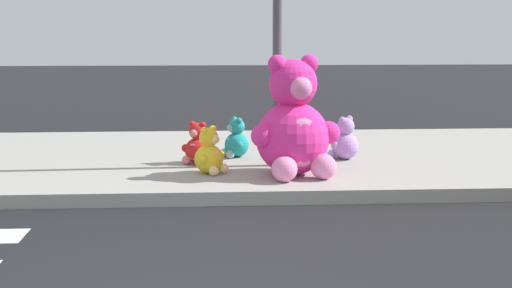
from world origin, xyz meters
The scene contains 7 objects.
sidewalk centered at (0.00, 5.20, 0.07)m, with size 28.00×4.40×0.15m, color #9E9B93.
sign_pole centered at (1.00, 4.40, 1.85)m, with size 0.56×0.11×3.20m.
plush_pink_large centered at (1.14, 3.81, 0.70)m, with size 1.03×0.97×1.37m.
plush_lavender centered at (1.90, 4.78, 0.37)m, with size 0.40×0.40×0.56m.
plush_yellow centered at (0.19, 3.97, 0.37)m, with size 0.40×0.39×0.55m.
plush_red centered at (0.03, 4.59, 0.36)m, with size 0.37×0.38×0.53m.
plush_teal centered at (0.52, 5.02, 0.36)m, with size 0.37×0.38×0.52m.
Camera 1 is at (0.22, -4.23, 1.84)m, focal length 50.62 mm.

